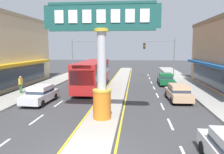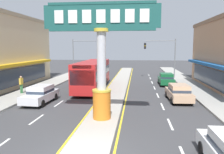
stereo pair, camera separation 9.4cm
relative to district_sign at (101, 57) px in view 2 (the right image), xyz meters
name	(u,v)px [view 2 (the right image)]	position (x,y,z in m)	size (l,w,h in m)	color
median_strip	(118,87)	(0.00, 12.95, -4.17)	(2.22, 52.00, 0.14)	#A39E93
sidewalk_left	(39,88)	(-9.17, 10.95, -4.15)	(2.93, 60.00, 0.18)	#9E9B93
sidewalk_right	(200,91)	(9.17, 10.95, -4.15)	(2.93, 60.00, 0.18)	#9E9B93
lane_markings	(117,89)	(0.00, 11.59, -4.23)	(8.96, 52.00, 0.01)	silver
district_sign	(101,57)	(0.00, 0.00, 0.00)	(7.38, 1.24, 7.49)	orange
traffic_light_left_side	(84,51)	(-6.34, 21.91, 0.01)	(4.86, 0.46, 6.20)	slate
traffic_light_right_side	(164,51)	(6.34, 21.63, 0.01)	(4.86, 0.46, 6.20)	slate
sedan_near_right_lane	(40,94)	(-6.06, 4.20, -3.45)	(1.98, 4.37, 1.53)	silver
sedan_far_right_lane	(179,92)	(6.06, 6.26, -3.45)	(1.98, 4.37, 1.53)	tan
bus_mid_left_lane	(93,73)	(-2.76, 11.23, -2.37)	(2.66, 11.23, 3.26)	#B21E1E
sedan_far_left_oncoming	(166,79)	(6.06, 15.31, -3.45)	(1.86, 4.31, 1.53)	#14562D
pedestrian_near_kerb	(21,83)	(-9.43, 7.29, -3.05)	(0.28, 0.42, 1.78)	#336B3D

